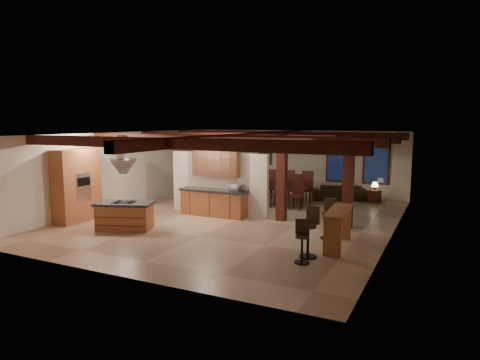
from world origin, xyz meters
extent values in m
plane|color=tan|center=(0.00, 0.00, 0.00)|extent=(12.00, 12.00, 0.00)
plane|color=silver|center=(0.00, 6.00, 1.45)|extent=(10.00, 0.00, 10.00)
plane|color=silver|center=(0.00, -6.00, 1.45)|extent=(10.00, 0.00, 10.00)
plane|color=silver|center=(-5.00, 0.00, 1.45)|extent=(0.00, 12.00, 12.00)
plane|color=silver|center=(5.00, 0.00, 1.45)|extent=(0.00, 12.00, 12.00)
plane|color=#361C11|center=(0.00, 0.00, 2.90)|extent=(12.00, 12.00, 0.00)
cube|color=#37170D|center=(0.00, -4.00, 2.76)|extent=(10.00, 0.25, 0.28)
cube|color=#37170D|center=(0.00, -1.30, 2.76)|extent=(10.00, 0.25, 0.28)
cube|color=#37170D|center=(0.00, 1.30, 2.76)|extent=(10.00, 0.25, 0.28)
cube|color=#37170D|center=(0.00, 4.00, 2.76)|extent=(10.00, 0.25, 0.28)
cube|color=#37170D|center=(0.00, 0.00, 2.76)|extent=(0.28, 12.00, 0.28)
cube|color=#37170D|center=(1.40, 0.50, 1.45)|extent=(0.30, 0.30, 2.90)
cube|color=#37170D|center=(3.60, 0.50, 1.45)|extent=(0.30, 0.30, 2.90)
cube|color=#37170D|center=(2.50, 0.50, 2.60)|extent=(2.50, 0.28, 0.28)
cube|color=silver|center=(-1.00, 0.50, 1.10)|extent=(3.80, 0.18, 2.20)
cube|color=#AC6037|center=(-4.67, -2.60, 1.20)|extent=(0.64, 1.60, 2.40)
cube|color=silver|center=(-4.37, -2.60, 1.15)|extent=(0.06, 0.62, 0.95)
cube|color=black|center=(-4.33, -2.60, 1.35)|extent=(0.01, 0.50, 0.28)
cube|color=#AC6037|center=(-1.00, 0.11, 0.43)|extent=(2.40, 0.60, 0.86)
cube|color=black|center=(-1.00, 0.11, 0.90)|extent=(2.50, 0.66, 0.08)
cube|color=#AC6037|center=(-1.00, 0.32, 1.85)|extent=(1.80, 0.34, 0.95)
cube|color=silver|center=(-1.00, 0.14, 1.85)|extent=(1.74, 0.02, 0.90)
pyramid|color=silver|center=(-2.52, -2.76, 1.73)|extent=(1.10, 1.10, 0.45)
cube|color=silver|center=(-2.52, -2.76, 2.54)|extent=(0.26, 0.22, 0.73)
cube|color=#37170D|center=(2.00, 5.94, 1.50)|extent=(1.10, 0.05, 1.70)
cube|color=black|center=(2.00, 5.91, 1.50)|extent=(0.95, 0.02, 1.55)
cube|color=#37170D|center=(3.60, 5.94, 1.50)|extent=(1.10, 0.05, 1.70)
cube|color=black|center=(3.60, 5.91, 1.50)|extent=(0.95, 0.02, 1.55)
cube|color=#37170D|center=(-1.50, 5.94, 1.70)|extent=(0.65, 0.04, 0.85)
cube|color=#23522A|center=(-1.50, 5.92, 1.70)|extent=(0.55, 0.01, 0.75)
cylinder|color=silver|center=(-2.60, -2.80, 2.87)|extent=(0.16, 0.16, 0.03)
cylinder|color=silver|center=(-1.00, -0.50, 2.87)|extent=(0.16, 0.16, 0.03)
cylinder|color=silver|center=(-4.00, -2.50, 2.87)|extent=(0.16, 0.16, 0.03)
cube|color=#AC6037|center=(-2.52, -2.76, 0.39)|extent=(1.80, 1.33, 0.77)
cube|color=black|center=(-2.52, -2.76, 0.81)|extent=(1.93, 1.46, 0.07)
cube|color=black|center=(-2.52, -2.76, 0.85)|extent=(0.79, 0.66, 0.02)
imported|color=#3C1B0F|center=(0.50, 3.23, 0.35)|extent=(2.08, 1.30, 0.69)
imported|color=black|center=(2.25, 5.21, 0.32)|extent=(2.37, 1.63, 0.65)
imported|color=#AFB0B4|center=(-0.10, 0.11, 1.07)|extent=(0.53, 0.43, 0.26)
cube|color=#AC6037|center=(3.85, -1.77, 0.99)|extent=(0.63, 1.96, 0.06)
cube|color=#AC6037|center=(3.92, -2.64, 0.48)|extent=(0.44, 0.13, 0.97)
cube|color=#AC6037|center=(3.78, -0.91, 0.48)|extent=(0.44, 0.13, 0.97)
cube|color=#37170D|center=(3.71, 5.17, 0.26)|extent=(0.51, 0.51, 0.52)
cylinder|color=black|center=(3.71, 5.17, 0.60)|extent=(0.06, 0.06, 0.16)
cone|color=#FFE199|center=(3.71, 5.17, 0.75)|extent=(0.27, 0.27, 0.18)
cylinder|color=black|center=(3.40, -3.43, 0.64)|extent=(0.32, 0.32, 0.06)
cube|color=black|center=(3.34, -3.29, 0.85)|extent=(0.29, 0.15, 0.36)
cylinder|color=black|center=(3.40, -3.43, 0.32)|extent=(0.05, 0.05, 0.63)
cylinder|color=black|center=(3.40, -3.43, 0.02)|extent=(0.36, 0.36, 0.03)
cylinder|color=black|center=(3.40, -2.96, 0.79)|extent=(0.39, 0.39, 0.08)
cube|color=black|center=(3.46, -2.79, 1.04)|extent=(0.37, 0.16, 0.44)
cylinder|color=black|center=(3.40, -2.96, 0.39)|extent=(0.07, 0.07, 0.76)
cylinder|color=black|center=(3.40, -2.96, 0.02)|extent=(0.44, 0.44, 0.03)
cylinder|color=black|center=(3.40, -1.09, 0.72)|extent=(0.36, 0.36, 0.07)
cube|color=black|center=(3.41, -0.92, 0.95)|extent=(0.34, 0.07, 0.40)
cylinder|color=black|center=(3.40, -1.09, 0.36)|extent=(0.06, 0.06, 0.70)
cylinder|color=black|center=(3.40, -1.09, 0.02)|extent=(0.40, 0.40, 0.03)
cube|color=#37170D|center=(-0.29, 2.47, 0.50)|extent=(0.47, 0.47, 0.07)
cube|color=#37170D|center=(-0.28, 2.71, 0.91)|extent=(0.47, 0.06, 0.83)
cylinder|color=#37170D|center=(-0.48, 2.29, 0.23)|extent=(0.06, 0.06, 0.47)
cylinder|color=#37170D|center=(-0.10, 2.28, 0.23)|extent=(0.06, 0.06, 0.47)
cylinder|color=#37170D|center=(-0.47, 2.66, 0.23)|extent=(0.06, 0.06, 0.47)
cylinder|color=#37170D|center=(-0.10, 2.66, 0.23)|extent=(0.06, 0.06, 0.47)
cube|color=#37170D|center=(-0.26, 4.02, 0.50)|extent=(0.47, 0.47, 0.07)
cube|color=#37170D|center=(-0.26, 3.79, 0.91)|extent=(0.47, 0.06, 0.83)
cylinder|color=#37170D|center=(-0.06, 4.21, 0.23)|extent=(0.06, 0.06, 0.47)
cylinder|color=#37170D|center=(-0.44, 4.22, 0.23)|extent=(0.06, 0.06, 0.47)
cylinder|color=#37170D|center=(-0.07, 3.83, 0.23)|extent=(0.06, 0.06, 0.47)
cylinder|color=#37170D|center=(-0.45, 3.84, 0.23)|extent=(0.06, 0.06, 0.47)
cube|color=#37170D|center=(0.49, 2.46, 0.50)|extent=(0.47, 0.47, 0.07)
cube|color=#37170D|center=(0.49, 2.69, 0.91)|extent=(0.47, 0.06, 0.83)
cylinder|color=#37170D|center=(0.30, 2.27, 0.23)|extent=(0.06, 0.06, 0.47)
cylinder|color=#37170D|center=(0.67, 2.27, 0.23)|extent=(0.06, 0.06, 0.47)
cylinder|color=#37170D|center=(0.30, 2.65, 0.23)|extent=(0.06, 0.06, 0.47)
cylinder|color=#37170D|center=(0.68, 2.64, 0.23)|extent=(0.06, 0.06, 0.47)
cube|color=#37170D|center=(0.52, 4.01, 0.50)|extent=(0.47, 0.47, 0.07)
cube|color=#37170D|center=(0.51, 3.78, 0.91)|extent=(0.47, 0.06, 0.83)
cylinder|color=#37170D|center=(0.71, 4.19, 0.23)|extent=(0.06, 0.06, 0.47)
cylinder|color=#37170D|center=(0.33, 4.20, 0.23)|extent=(0.06, 0.06, 0.47)
cylinder|color=#37170D|center=(0.70, 3.82, 0.23)|extent=(0.06, 0.06, 0.47)
cylinder|color=#37170D|center=(0.33, 3.82, 0.23)|extent=(0.06, 0.06, 0.47)
cube|color=#37170D|center=(1.26, 2.44, 0.50)|extent=(0.47, 0.47, 0.07)
cube|color=#37170D|center=(1.27, 2.67, 0.91)|extent=(0.47, 0.06, 0.83)
cylinder|color=#37170D|center=(1.07, 2.26, 0.23)|extent=(0.06, 0.06, 0.47)
cylinder|color=#37170D|center=(1.45, 2.25, 0.23)|extent=(0.06, 0.06, 0.47)
cylinder|color=#37170D|center=(1.08, 2.63, 0.23)|extent=(0.06, 0.06, 0.47)
cylinder|color=#37170D|center=(1.45, 2.63, 0.23)|extent=(0.06, 0.06, 0.47)
cube|color=#37170D|center=(1.29, 3.99, 0.50)|extent=(0.47, 0.47, 0.07)
cube|color=#37170D|center=(1.29, 3.76, 0.91)|extent=(0.47, 0.06, 0.83)
cylinder|color=#37170D|center=(1.49, 4.18, 0.23)|extent=(0.06, 0.06, 0.47)
cylinder|color=#37170D|center=(1.11, 4.18, 0.23)|extent=(0.06, 0.06, 0.47)
cylinder|color=#37170D|center=(1.48, 3.80, 0.23)|extent=(0.06, 0.06, 0.47)
cylinder|color=#37170D|center=(1.10, 3.81, 0.23)|extent=(0.06, 0.06, 0.47)
camera|label=1|loc=(6.38, -12.77, 3.30)|focal=32.00mm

